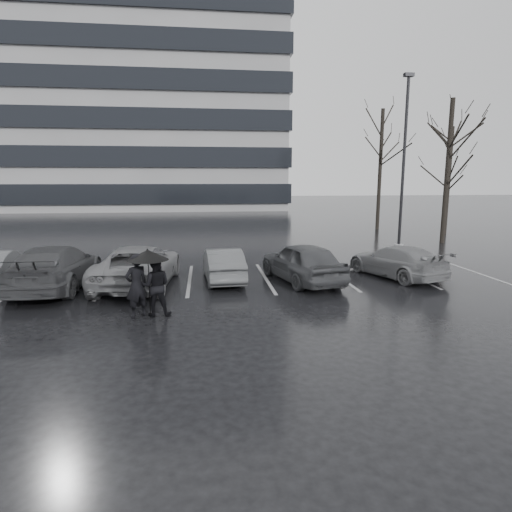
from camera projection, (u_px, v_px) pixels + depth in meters
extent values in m
plane|color=black|center=(258.00, 296.00, 13.50)|extent=(160.00, 160.00, 0.00)
cube|color=gray|center=(43.00, 98.00, 55.28)|extent=(60.00, 25.00, 28.00)
cube|color=black|center=(51.00, 191.00, 57.41)|extent=(60.60, 25.60, 2.20)
cube|color=black|center=(48.00, 161.00, 56.70)|extent=(60.60, 25.60, 2.20)
cube|color=black|center=(46.00, 130.00, 55.99)|extent=(60.60, 25.60, 2.20)
cube|color=black|center=(43.00, 98.00, 55.28)|extent=(60.60, 25.60, 2.20)
cube|color=black|center=(40.00, 65.00, 54.57)|extent=(60.60, 25.60, 2.20)
cube|color=black|center=(37.00, 31.00, 53.86)|extent=(60.60, 25.60, 2.20)
imported|color=black|center=(302.00, 262.00, 15.28)|extent=(2.68, 4.50, 1.43)
imported|color=#313134|center=(223.00, 264.00, 15.46)|extent=(1.51, 3.69, 1.19)
imported|color=#535255|center=(138.00, 265.00, 14.74)|extent=(2.71, 5.19, 1.40)
imported|color=black|center=(56.00, 267.00, 14.31)|extent=(2.11, 5.06, 1.46)
imported|color=#535255|center=(396.00, 261.00, 16.03)|extent=(2.97, 4.44, 1.19)
imported|color=black|center=(136.00, 286.00, 11.30)|extent=(0.75, 0.70, 1.72)
imported|color=black|center=(156.00, 286.00, 11.44)|extent=(0.80, 0.62, 1.64)
cylinder|color=black|center=(149.00, 288.00, 11.38)|extent=(0.02, 0.02, 1.58)
cone|color=black|center=(148.00, 255.00, 11.22)|extent=(1.08, 1.08, 0.28)
sphere|color=black|center=(147.00, 250.00, 11.19)|extent=(0.05, 0.05, 0.05)
cylinder|color=gray|center=(399.00, 246.00, 22.94)|extent=(0.49, 0.49, 0.19)
cylinder|color=black|center=(403.00, 165.00, 22.19)|extent=(0.16, 0.16, 8.73)
cube|color=black|center=(409.00, 75.00, 21.40)|extent=(0.49, 0.29, 0.17)
cube|color=gray|center=(29.00, 284.00, 15.01)|extent=(0.12, 5.00, 0.00)
cube|color=gray|center=(111.00, 282.00, 15.34)|extent=(0.12, 5.00, 0.00)
cube|color=gray|center=(190.00, 280.00, 15.68)|extent=(0.12, 5.00, 0.00)
cube|color=gray|center=(265.00, 277.00, 16.01)|extent=(0.12, 5.00, 0.00)
cube|color=gray|center=(337.00, 275.00, 16.35)|extent=(0.12, 5.00, 0.00)
cube|color=gray|center=(407.00, 274.00, 16.68)|extent=(0.12, 5.00, 0.00)
cube|color=gray|center=(474.00, 272.00, 17.01)|extent=(0.12, 5.00, 0.00)
cylinder|color=black|center=(447.00, 172.00, 23.99)|extent=(0.26, 0.26, 8.00)
cylinder|color=black|center=(448.00, 181.00, 28.28)|extent=(0.26, 0.26, 7.00)
cylinder|color=black|center=(380.00, 170.00, 30.66)|extent=(0.26, 0.26, 8.50)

